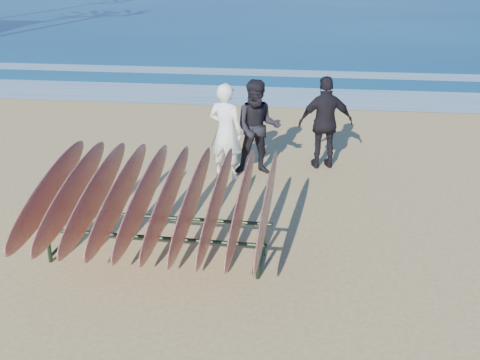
% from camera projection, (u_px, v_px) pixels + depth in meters
% --- Properties ---
extents(ground, '(120.00, 120.00, 0.00)m').
position_uv_depth(ground, '(233.00, 263.00, 8.48)').
color(ground, tan).
rests_on(ground, ground).
extents(foam_near, '(160.00, 160.00, 0.00)m').
position_uv_depth(foam_near, '(280.00, 97.00, 17.71)').
color(foam_near, white).
rests_on(foam_near, ground).
extents(foam_far, '(160.00, 160.00, 0.00)m').
position_uv_depth(foam_far, '(287.00, 73.00, 20.94)').
color(foam_far, white).
rests_on(foam_far, ground).
extents(surfboard_rack, '(3.24, 2.85, 1.51)m').
position_uv_depth(surfboard_rack, '(155.00, 199.00, 8.27)').
color(surfboard_rack, black).
rests_on(surfboard_rack, ground).
extents(person_white, '(0.77, 0.62, 1.84)m').
position_uv_depth(person_white, '(226.00, 132.00, 11.27)').
color(person_white, white).
rests_on(person_white, ground).
extents(person_dark_a, '(0.97, 0.79, 1.85)m').
position_uv_depth(person_dark_a, '(258.00, 128.00, 11.48)').
color(person_dark_a, black).
rests_on(person_dark_a, ground).
extents(person_dark_b, '(1.16, 0.69, 1.85)m').
position_uv_depth(person_dark_b, '(326.00, 123.00, 11.82)').
color(person_dark_b, black).
rests_on(person_dark_b, ground).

